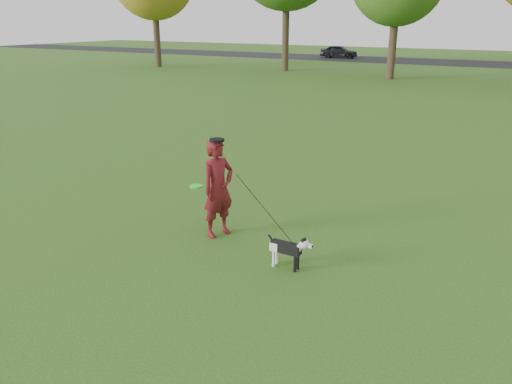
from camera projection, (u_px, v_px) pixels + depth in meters
The scene contains 6 objects.
ground at pixel (217, 250), 8.24m from camera, with size 120.00×120.00×0.00m, color #285116.
road at pixel (485, 64), 41.16m from camera, with size 120.00×7.00×0.02m, color black.
man at pixel (218, 188), 8.54m from camera, with size 0.63×0.41×1.72m, color #5B0D21.
dog at pixel (289, 248), 7.51m from camera, with size 0.75×0.15×0.57m.
car_left at pixel (339, 52), 46.84m from camera, with size 1.39×3.45×1.17m, color black.
man_held_items at pixel (264, 209), 7.83m from camera, with size 2.26×0.67×1.35m.
Camera 1 is at (4.22, -6.19, 3.63)m, focal length 35.00 mm.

